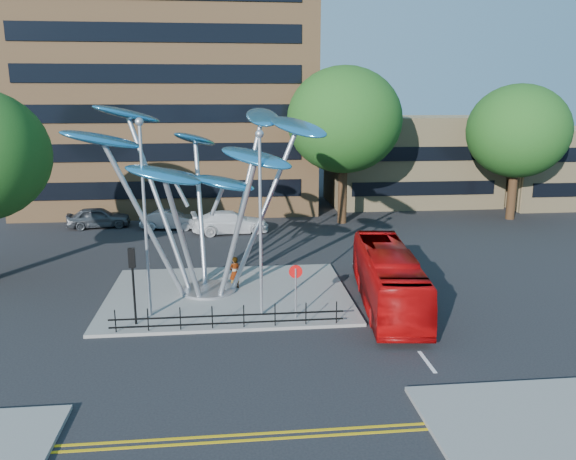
{
  "coord_description": "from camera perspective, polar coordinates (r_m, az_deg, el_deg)",
  "views": [
    {
      "loc": [
        -0.77,
        -20.87,
        9.81
      ],
      "look_at": [
        1.81,
        4.0,
        3.84
      ],
      "focal_mm": 35.0,
      "sensor_mm": 36.0,
      "label": 1
    }
  ],
  "objects": [
    {
      "name": "tree_far",
      "position": [
        48.62,
        22.31,
        9.26
      ],
      "size": [
        8.0,
        8.0,
        10.81
      ],
      "color": "black",
      "rests_on": "ground"
    },
    {
      "name": "double_yellow_near",
      "position": [
        17.83,
        -2.64,
        -19.95
      ],
      "size": [
        40.0,
        0.12,
        0.01
      ],
      "primitive_type": "cube",
      "color": "gold",
      "rests_on": "ground"
    },
    {
      "name": "street_lamp_right",
      "position": [
        24.37,
        -2.84,
        2.26
      ],
      "size": [
        0.36,
        0.36,
        8.3
      ],
      "color": "#9EA0A5",
      "rests_on": "traffic_island"
    },
    {
      "name": "tree_right",
      "position": [
        43.8,
        5.73,
        11.05
      ],
      "size": [
        8.8,
        8.8,
        12.11
      ],
      "color": "black",
      "rests_on": "ground"
    },
    {
      "name": "double_yellow_far",
      "position": [
        17.58,
        -2.58,
        -20.49
      ],
      "size": [
        40.0,
        0.12,
        0.01
      ],
      "primitive_type": "cube",
      "color": "gold",
      "rests_on": "ground"
    },
    {
      "name": "brick_tower",
      "position": [
        53.38,
        -12.18,
        18.73
      ],
      "size": [
        25.0,
        15.0,
        30.0
      ],
      "primitive_type": "cube",
      "color": "olive",
      "rests_on": "ground"
    },
    {
      "name": "pedestrian",
      "position": [
        29.03,
        -5.45,
        -4.33
      ],
      "size": [
        0.73,
        0.63,
        1.67
      ],
      "primitive_type": "imported",
      "rotation": [
        0.0,
        0.0,
        3.61
      ],
      "color": "gray",
      "rests_on": "traffic_island"
    },
    {
      "name": "street_lamp_left",
      "position": [
        25.05,
        -14.41,
        2.76
      ],
      "size": [
        0.36,
        0.36,
        8.8
      ],
      "color": "#9EA0A5",
      "rests_on": "traffic_island"
    },
    {
      "name": "parked_car_left",
      "position": [
        45.26,
        -18.7,
        1.23
      ],
      "size": [
        4.89,
        2.54,
        1.59
      ],
      "primitive_type": "imported",
      "rotation": [
        0.0,
        0.0,
        1.72
      ],
      "color": "#45494E",
      "rests_on": "ground"
    },
    {
      "name": "traffic_light_island",
      "position": [
        24.82,
        -15.52,
        -3.93
      ],
      "size": [
        0.28,
        0.18,
        3.42
      ],
      "color": "black",
      "rests_on": "traffic_island"
    },
    {
      "name": "no_entry_sign_island",
      "position": [
        24.87,
        0.78,
        -5.32
      ],
      "size": [
        0.6,
        0.1,
        2.45
      ],
      "color": "#9EA0A5",
      "rests_on": "traffic_island"
    },
    {
      "name": "traffic_island",
      "position": [
        28.58,
        -6.08,
        -6.56
      ],
      "size": [
        12.0,
        9.0,
        0.15
      ],
      "primitive_type": "cube",
      "color": "slate",
      "rests_on": "ground"
    },
    {
      "name": "pedestrian_railing_front",
      "position": [
        24.4,
        -6.1,
        -8.95
      ],
      "size": [
        10.0,
        0.06,
        1.0
      ],
      "color": "black",
      "rests_on": "traffic_island"
    },
    {
      "name": "leaf_sculpture",
      "position": [
        27.74,
        -8.65,
        7.2
      ],
      "size": [
        12.72,
        9.54,
        9.51
      ],
      "color": "#9EA0A5",
      "rests_on": "traffic_island"
    },
    {
      "name": "low_building_far",
      "position": [
        58.1,
        26.24,
        5.82
      ],
      "size": [
        12.0,
        8.0,
        7.0
      ],
      "primitive_type": "cube",
      "color": "tan",
      "rests_on": "ground"
    },
    {
      "name": "low_building_near",
      "position": [
        53.88,
        12.33,
        6.94
      ],
      "size": [
        15.0,
        8.0,
        8.0
      ],
      "primitive_type": "cube",
      "color": "tan",
      "rests_on": "ground"
    },
    {
      "name": "parked_car_right",
      "position": [
        41.38,
        -5.87,
        0.8
      ],
      "size": [
        5.85,
        3.0,
        1.62
      ],
      "primitive_type": "imported",
      "rotation": [
        0.0,
        0.0,
        1.7
      ],
      "color": "silver",
      "rests_on": "ground"
    },
    {
      "name": "parked_car_mid",
      "position": [
        43.3,
        -11.84,
        1.03
      ],
      "size": [
        4.52,
        1.97,
        1.44
      ],
      "primitive_type": "imported",
      "rotation": [
        0.0,
        0.0,
        1.47
      ],
      "color": "#95989C",
      "rests_on": "ground"
    },
    {
      "name": "red_bus",
      "position": [
        27.23,
        10.11,
        -4.81
      ],
      "size": [
        3.48,
        10.15,
        2.77
      ],
      "primitive_type": "imported",
      "rotation": [
        0.0,
        0.0,
        -0.12
      ],
      "color": "#AB0708",
      "rests_on": "ground"
    },
    {
      "name": "ground",
      "position": [
        23.08,
        -3.53,
        -11.76
      ],
      "size": [
        120.0,
        120.0,
        0.0
      ],
      "primitive_type": "plane",
      "color": "black",
      "rests_on": "ground"
    }
  ]
}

